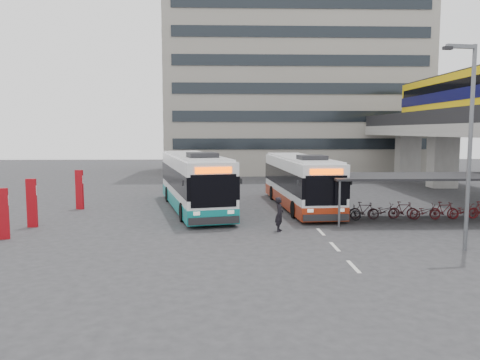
{
  "coord_description": "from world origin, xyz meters",
  "views": [
    {
      "loc": [
        -2.23,
        -22.74,
        5.01
      ],
      "look_at": [
        -1.35,
        5.88,
        2.0
      ],
      "focal_mm": 35.0,
      "sensor_mm": 36.0,
      "label": 1
    }
  ],
  "objects_px": {
    "bus_main": "(300,182)",
    "bus_teal": "(194,182)",
    "pedestrian": "(279,214)"
  },
  "relations": [
    {
      "from": "bus_main",
      "to": "pedestrian",
      "type": "distance_m",
      "value": 7.78
    },
    {
      "from": "bus_main",
      "to": "bus_teal",
      "type": "xyz_separation_m",
      "value": [
        -6.93,
        -0.59,
        0.09
      ]
    },
    {
      "from": "bus_main",
      "to": "pedestrian",
      "type": "height_order",
      "value": "bus_main"
    },
    {
      "from": "bus_main",
      "to": "bus_teal",
      "type": "relative_size",
      "value": 0.94
    },
    {
      "from": "bus_teal",
      "to": "pedestrian",
      "type": "distance_m",
      "value": 8.36
    },
    {
      "from": "bus_teal",
      "to": "bus_main",
      "type": "bearing_deg",
      "value": -8.14
    },
    {
      "from": "pedestrian",
      "to": "bus_teal",
      "type": "bearing_deg",
      "value": 48.62
    },
    {
      "from": "bus_main",
      "to": "pedestrian",
      "type": "xyz_separation_m",
      "value": [
        -2.2,
        -7.42,
        -0.8
      ]
    },
    {
      "from": "pedestrian",
      "to": "bus_main",
      "type": "bearing_deg",
      "value": -2.56
    },
    {
      "from": "bus_teal",
      "to": "pedestrian",
      "type": "height_order",
      "value": "bus_teal"
    }
  ]
}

